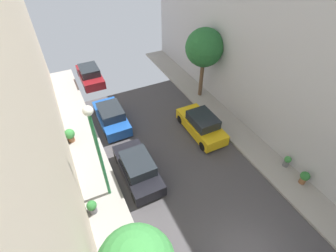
{
  "coord_description": "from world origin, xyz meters",
  "views": [
    {
      "loc": [
        -5.22,
        -2.18,
        12.0
      ],
      "look_at": [
        0.65,
        9.65,
        0.5
      ],
      "focal_mm": 26.42,
      "sensor_mm": 36.0,
      "label": 1
    }
  ],
  "objects_px": {
    "parked_car_left_4": "(111,117)",
    "potted_plant_5": "(92,207)",
    "parked_car_left_3": "(138,168)",
    "potted_plant_1": "(304,177)",
    "potted_plant_4": "(70,135)",
    "lamp_post": "(97,143)",
    "parked_car_left_5": "(90,75)",
    "street_tree_1": "(204,48)",
    "parked_car_right_2": "(201,125)",
    "potted_plant_2": "(287,161)"
  },
  "relations": [
    {
      "from": "parked_car_left_4",
      "to": "potted_plant_5",
      "type": "bearing_deg",
      "value": -114.38
    },
    {
      "from": "parked_car_left_4",
      "to": "street_tree_1",
      "type": "bearing_deg",
      "value": 2.17
    },
    {
      "from": "parked_car_left_4",
      "to": "potted_plant_4",
      "type": "distance_m",
      "value": 3.12
    },
    {
      "from": "parked_car_left_3",
      "to": "potted_plant_1",
      "type": "xyz_separation_m",
      "value": [
        8.24,
        -4.75,
        -0.07
      ]
    },
    {
      "from": "parked_car_left_3",
      "to": "street_tree_1",
      "type": "relative_size",
      "value": 0.75
    },
    {
      "from": "parked_car_right_2",
      "to": "potted_plant_5",
      "type": "relative_size",
      "value": 4.99
    },
    {
      "from": "parked_car_left_3",
      "to": "potted_plant_5",
      "type": "xyz_separation_m",
      "value": [
        -2.98,
        -1.24,
        -0.11
      ]
    },
    {
      "from": "parked_car_left_5",
      "to": "potted_plant_1",
      "type": "height_order",
      "value": "parked_car_left_5"
    },
    {
      "from": "parked_car_left_4",
      "to": "potted_plant_1",
      "type": "relative_size",
      "value": 4.89
    },
    {
      "from": "potted_plant_1",
      "to": "lamp_post",
      "type": "xyz_separation_m",
      "value": [
        -10.14,
        4.26,
        3.39
      ]
    },
    {
      "from": "parked_car_right_2",
      "to": "potted_plant_1",
      "type": "height_order",
      "value": "parked_car_right_2"
    },
    {
      "from": "parked_car_left_3",
      "to": "parked_car_left_5",
      "type": "xyz_separation_m",
      "value": [
        0.0,
        12.06,
        0.0
      ]
    },
    {
      "from": "potted_plant_2",
      "to": "lamp_post",
      "type": "height_order",
      "value": "lamp_post"
    },
    {
      "from": "potted_plant_4",
      "to": "parked_car_right_2",
      "type": "bearing_deg",
      "value": -19.77
    },
    {
      "from": "potted_plant_5",
      "to": "parked_car_right_2",
      "type": "bearing_deg",
      "value": 19.0
    },
    {
      "from": "street_tree_1",
      "to": "potted_plant_5",
      "type": "height_order",
      "value": "street_tree_1"
    },
    {
      "from": "potted_plant_4",
      "to": "lamp_post",
      "type": "height_order",
      "value": "lamp_post"
    },
    {
      "from": "potted_plant_4",
      "to": "parked_car_left_5",
      "type": "bearing_deg",
      "value": 67.53
    },
    {
      "from": "street_tree_1",
      "to": "potted_plant_5",
      "type": "distance_m",
      "value": 13.29
    },
    {
      "from": "potted_plant_1",
      "to": "potted_plant_5",
      "type": "xyz_separation_m",
      "value": [
        -11.22,
        3.51,
        -0.03
      ]
    },
    {
      "from": "street_tree_1",
      "to": "potted_plant_5",
      "type": "relative_size",
      "value": 6.68
    },
    {
      "from": "lamp_post",
      "to": "parked_car_right_2",
      "type": "bearing_deg",
      "value": 16.31
    },
    {
      "from": "potted_plant_1",
      "to": "parked_car_right_2",
      "type": "bearing_deg",
      "value": 113.94
    },
    {
      "from": "parked_car_left_4",
      "to": "potted_plant_4",
      "type": "height_order",
      "value": "parked_car_left_4"
    },
    {
      "from": "parked_car_right_2",
      "to": "potted_plant_5",
      "type": "distance_m",
      "value": 8.86
    },
    {
      "from": "street_tree_1",
      "to": "potted_plant_1",
      "type": "bearing_deg",
      "value": -87.51
    },
    {
      "from": "potted_plant_5",
      "to": "lamp_post",
      "type": "bearing_deg",
      "value": 34.78
    },
    {
      "from": "potted_plant_5",
      "to": "parked_car_left_5",
      "type": "bearing_deg",
      "value": 77.38
    },
    {
      "from": "potted_plant_2",
      "to": "potted_plant_5",
      "type": "relative_size",
      "value": 0.91
    },
    {
      "from": "parked_car_left_4",
      "to": "street_tree_1",
      "type": "height_order",
      "value": "street_tree_1"
    },
    {
      "from": "parked_car_right_2",
      "to": "lamp_post",
      "type": "distance_m",
      "value": 8.3
    },
    {
      "from": "parked_car_left_4",
      "to": "street_tree_1",
      "type": "distance_m",
      "value": 8.58
    },
    {
      "from": "parked_car_left_3",
      "to": "potted_plant_2",
      "type": "relative_size",
      "value": 5.48
    },
    {
      "from": "street_tree_1",
      "to": "lamp_post",
      "type": "height_order",
      "value": "lamp_post"
    },
    {
      "from": "potted_plant_2",
      "to": "parked_car_right_2",
      "type": "bearing_deg",
      "value": 120.34
    },
    {
      "from": "parked_car_left_3",
      "to": "potted_plant_2",
      "type": "xyz_separation_m",
      "value": [
        8.35,
        -3.4,
        -0.15
      ]
    },
    {
      "from": "parked_car_left_3",
      "to": "parked_car_right_2",
      "type": "xyz_separation_m",
      "value": [
        5.4,
        1.65,
        0.0
      ]
    },
    {
      "from": "lamp_post",
      "to": "potted_plant_1",
      "type": "bearing_deg",
      "value": -22.78
    },
    {
      "from": "parked_car_left_4",
      "to": "lamp_post",
      "type": "bearing_deg",
      "value": -108.07
    },
    {
      "from": "parked_car_right_2",
      "to": "street_tree_1",
      "type": "bearing_deg",
      "value": 59.05
    },
    {
      "from": "parked_car_left_4",
      "to": "lamp_post",
      "type": "height_order",
      "value": "lamp_post"
    },
    {
      "from": "street_tree_1",
      "to": "lamp_post",
      "type": "xyz_separation_m",
      "value": [
        -9.69,
        -6.12,
        -0.26
      ]
    },
    {
      "from": "potted_plant_1",
      "to": "potted_plant_2",
      "type": "height_order",
      "value": "potted_plant_1"
    },
    {
      "from": "parked_car_right_2",
      "to": "potted_plant_2",
      "type": "xyz_separation_m",
      "value": [
        2.95,
        -5.04,
        -0.15
      ]
    },
    {
      "from": "parked_car_left_5",
      "to": "parked_car_right_2",
      "type": "distance_m",
      "value": 11.73
    },
    {
      "from": "parked_car_left_5",
      "to": "street_tree_1",
      "type": "height_order",
      "value": "street_tree_1"
    },
    {
      "from": "lamp_post",
      "to": "potted_plant_2",
      "type": "bearing_deg",
      "value": -15.83
    },
    {
      "from": "parked_car_left_3",
      "to": "parked_car_left_4",
      "type": "relative_size",
      "value": 1.0
    },
    {
      "from": "parked_car_left_3",
      "to": "parked_car_left_4",
      "type": "distance_m",
      "value": 5.33
    },
    {
      "from": "street_tree_1",
      "to": "lamp_post",
      "type": "relative_size",
      "value": 0.94
    }
  ]
}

